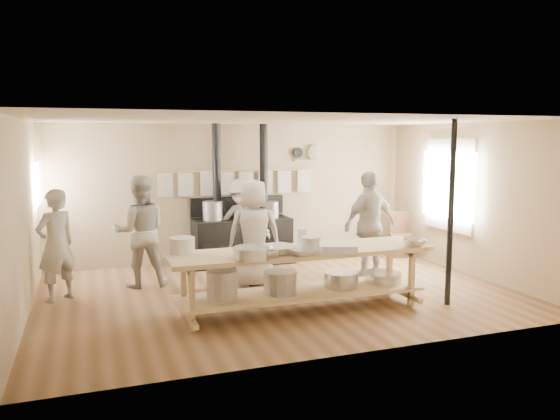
{
  "coord_description": "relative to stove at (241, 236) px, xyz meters",
  "views": [
    {
      "loc": [
        -2.68,
        -7.61,
        2.35
      ],
      "look_at": [
        0.08,
        0.2,
        1.24
      ],
      "focal_mm": 35.0,
      "sensor_mm": 36.0,
      "label": 1
    }
  ],
  "objects": [
    {
      "name": "cook_far_left",
      "position": [
        -3.14,
        -1.41,
        0.29
      ],
      "size": [
        0.71,
        0.66,
        1.63
      ],
      "primitive_type": "imported",
      "rotation": [
        0.0,
        0.0,
        3.76
      ],
      "color": "#B9B0A4",
      "rests_on": "ground"
    },
    {
      "name": "cook_center",
      "position": [
        -0.24,
        -1.65,
        0.33
      ],
      "size": [
        0.94,
        0.74,
        1.7
      ],
      "primitive_type": "imported",
      "rotation": [
        0.0,
        0.0,
        2.88
      ],
      "color": "#B9B0A4",
      "rests_on": "ground"
    },
    {
      "name": "mixing_bowl_large",
      "position": [
        -0.79,
        -3.35,
        0.4
      ],
      "size": [
        0.58,
        0.58,
        0.15
      ],
      "primitive_type": "cylinder",
      "rotation": [
        0.0,
        0.0,
        0.31
      ],
      "color": "silver",
      "rests_on": "prep_table"
    },
    {
      "name": "cook_by_window",
      "position": [
        -0.04,
        -0.21,
        0.28
      ],
      "size": [
        1.17,
        0.9,
        1.6
      ],
      "primitive_type": "imported",
      "rotation": [
        0.0,
        0.0,
        -0.34
      ],
      "color": "#B9B0A4",
      "rests_on": "ground"
    },
    {
      "name": "bucket_galv",
      "position": [
        0.01,
        -3.35,
        0.44
      ],
      "size": [
        0.25,
        0.25,
        0.23
      ],
      "primitive_type": "cylinder",
      "rotation": [
        0.0,
        0.0,
        0.01
      ],
      "color": "gray",
      "rests_on": "prep_table"
    },
    {
      "name": "window_right",
      "position": [
        3.48,
        -1.52,
        0.98
      ],
      "size": [
        0.09,
        1.5,
        1.65
      ],
      "color": "beige",
      "rests_on": "ground"
    },
    {
      "name": "bowl_white_a",
      "position": [
        -0.38,
        -3.17,
        0.38
      ],
      "size": [
        0.54,
        0.54,
        0.11
      ],
      "primitive_type": "imported",
      "rotation": [
        0.0,
        0.0,
        0.28
      ],
      "color": "white",
      "rests_on": "prep_table"
    },
    {
      "name": "ground",
      "position": [
        0.01,
        -2.12,
        -0.52
      ],
      "size": [
        7.0,
        7.0,
        0.0
      ],
      "primitive_type": "plane",
      "color": "brown",
      "rests_on": "ground"
    },
    {
      "name": "bowl_steel_a",
      "position": [
        -0.6,
        -3.35,
        0.38
      ],
      "size": [
        0.47,
        0.47,
        0.11
      ],
      "primitive_type": "imported",
      "rotation": [
        0.0,
        0.0,
        0.47
      ],
      "color": "silver",
      "rests_on": "prep_table"
    },
    {
      "name": "prep_table",
      "position": [
        -0.0,
        -3.02,
        -0.0
      ],
      "size": [
        3.6,
        0.9,
        0.85
      ],
      "color": "tan",
      "rests_on": "ground"
    },
    {
      "name": "bowl_steel_b",
      "position": [
        1.56,
        -3.35,
        0.38
      ],
      "size": [
        0.41,
        0.41,
        0.1
      ],
      "primitive_type": "imported",
      "rotation": [
        0.0,
        0.0,
        3.47
      ],
      "color": "silver",
      "rests_on": "prep_table"
    },
    {
      "name": "stove",
      "position": [
        0.0,
        0.0,
        0.0
      ],
      "size": [
        1.9,
        0.75,
        2.6
      ],
      "color": "black",
      "rests_on": "ground"
    },
    {
      "name": "deep_bowl_enamel",
      "position": [
        -1.54,
        -2.69,
        0.43
      ],
      "size": [
        0.39,
        0.39,
        0.2
      ],
      "primitive_type": "cylinder",
      "rotation": [
        0.0,
        0.0,
        -0.2
      ],
      "color": "white",
      "rests_on": "prep_table"
    },
    {
      "name": "pitcher",
      "position": [
        0.16,
        -2.69,
        0.44
      ],
      "size": [
        0.15,
        0.15,
        0.23
      ],
      "primitive_type": "cylinder",
      "rotation": [
        0.0,
        0.0,
        0.07
      ],
      "color": "white",
      "rests_on": "prep_table"
    },
    {
      "name": "support_post",
      "position": [
        2.06,
        -3.47,
        0.78
      ],
      "size": [
        0.08,
        0.08,
        2.6
      ],
      "primitive_type": "cylinder",
      "color": "black",
      "rests_on": "ground"
    },
    {
      "name": "bowl_white_b",
      "position": [
        -0.1,
        -3.35,
        0.38
      ],
      "size": [
        0.45,
        0.45,
        0.1
      ],
      "primitive_type": "imported",
      "rotation": [
        0.0,
        0.0,
        1.71
      ],
      "color": "white",
      "rests_on": "prep_table"
    },
    {
      "name": "left_opening",
      "position": [
        -3.44,
        -0.12,
        1.08
      ],
      "size": [
        0.0,
        0.9,
        0.9
      ],
      "color": "white",
      "rests_on": "ground"
    },
    {
      "name": "roasting_pan",
      "position": [
        0.41,
        -3.35,
        0.38
      ],
      "size": [
        0.54,
        0.45,
        0.1
      ],
      "primitive_type": "cube",
      "rotation": [
        0.0,
        0.0,
        -0.36
      ],
      "color": "#B2B2B7",
      "rests_on": "prep_table"
    },
    {
      "name": "chair",
      "position": [
        3.16,
        -0.46,
        -0.26
      ],
      "size": [
        0.54,
        0.54,
        0.88
      ],
      "rotation": [
        0.0,
        0.0,
        -0.41
      ],
      "color": "brown",
      "rests_on": "ground"
    },
    {
      "name": "towel_rail",
      "position": [
        0.01,
        0.28,
        1.03
      ],
      "size": [
        3.0,
        0.04,
        0.47
      ],
      "color": "tan",
      "rests_on": "ground"
    },
    {
      "name": "cook_left",
      "position": [
        -1.93,
        -1.03,
        0.36
      ],
      "size": [
        0.88,
        0.69,
        1.77
      ],
      "primitive_type": "imported",
      "rotation": [
        0.0,
        0.0,
        3.11
      ],
      "color": "#B9B0A4",
      "rests_on": "ground"
    },
    {
      "name": "cook_right",
      "position": [
        1.76,
        -1.72,
        0.38
      ],
      "size": [
        1.13,
        0.67,
        1.8
      ],
      "primitive_type": "imported",
      "rotation": [
        0.0,
        0.0,
        3.38
      ],
      "color": "#B9B0A4",
      "rests_on": "ground"
    },
    {
      "name": "room_shell",
      "position": [
        0.01,
        -2.12,
        1.1
      ],
      "size": [
        7.0,
        7.0,
        7.0
      ],
      "color": "tan",
      "rests_on": "ground"
    },
    {
      "name": "back_wall_shelf",
      "position": [
        1.47,
        0.32,
        1.48
      ],
      "size": [
        0.63,
        0.14,
        0.32
      ],
      "color": "tan",
      "rests_on": "ground"
    }
  ]
}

